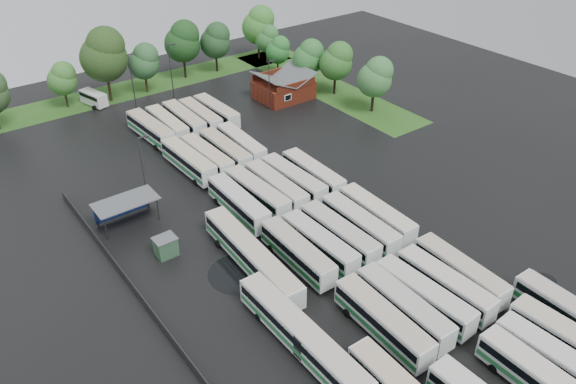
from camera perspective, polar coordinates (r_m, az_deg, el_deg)
ground at (r=69.45m, az=4.65°, el=-6.58°), size 160.00×160.00×0.00m
brick_building at (r=110.43m, az=-0.44°, el=10.42°), size 10.07×8.60×5.39m
wash_shed at (r=76.36m, az=-16.26°, el=-1.11°), size 8.20×4.20×3.58m
utility_hut at (r=70.29m, az=-12.32°, el=-5.43°), size 2.70×2.20×2.62m
grass_strip_north at (r=119.51m, az=-15.60°, el=10.03°), size 80.00×10.00×0.01m
grass_strip_east at (r=116.92m, az=3.57°, el=10.68°), size 10.00×50.00×0.01m
west_fence at (r=65.86m, az=-15.16°, el=-9.79°), size 0.10×50.00×1.20m
bus_r0c2 at (r=58.65m, az=24.21°, el=-16.98°), size 2.63×12.07×3.36m
bus_r0c3 at (r=60.76m, az=25.63°, el=-15.31°), size 3.09×12.14×3.35m
bus_r0c4 at (r=63.03m, az=26.88°, el=-13.58°), size 3.24×12.55×3.46m
bus_r1c0 at (r=59.48m, az=9.59°, el=-12.79°), size 3.12×12.53×3.46m
bus_r1c1 at (r=61.34m, az=11.65°, el=-11.37°), size 3.02×12.35×3.42m
bus_r1c2 at (r=63.05m, az=13.60°, el=-10.23°), size 3.06×12.29×3.39m
bus_r1c3 at (r=65.07m, az=15.65°, el=-9.02°), size 2.80×12.10×3.35m
bus_r1c4 at (r=67.27m, az=17.10°, el=-7.72°), size 3.00×12.07×3.34m
bus_r2c0 at (r=66.95m, az=0.97°, el=-6.15°), size 2.95×12.22×3.38m
bus_r2c1 at (r=68.46m, az=3.22°, el=-5.23°), size 2.74×11.97×3.32m
bus_r2c2 at (r=70.05m, az=5.23°, el=-4.26°), size 2.75×12.34×3.43m
bus_r2c3 at (r=71.87m, az=7.29°, el=-3.30°), size 2.88×12.50×3.47m
bus_r2c4 at (r=73.96m, az=8.96°, el=-2.31°), size 3.01×12.42×3.44m
bus_r3c0 at (r=75.64m, az=-5.06°, el=-1.12°), size 2.94×12.38×3.43m
bus_r3c1 at (r=77.55m, az=-3.17°, el=-0.10°), size 3.01×12.31×3.40m
bus_r3c2 at (r=78.73m, az=-1.23°, el=0.50°), size 2.71×12.25×3.41m
bus_r3c3 at (r=80.37m, az=0.52°, el=1.25°), size 2.94×12.38×3.43m
bus_r3c4 at (r=81.96m, az=2.57°, el=1.86°), size 2.80×12.09×3.35m
bus_r4c0 at (r=86.37m, az=-10.06°, el=3.13°), size 2.99×12.47×3.45m
bus_r4c1 at (r=87.21m, az=-8.26°, el=3.58°), size 2.84×12.10×3.35m
bus_r4c2 at (r=88.60m, az=-6.40°, el=4.22°), size 2.69×12.09×3.36m
bus_r4c3 at (r=90.25m, az=-4.79°, el=4.87°), size 3.07×12.01×3.31m
bus_r5c0 at (r=97.36m, az=-13.79°, el=6.23°), size 3.25×12.46×3.44m
bus_r5c1 at (r=98.60m, az=-12.18°, el=6.75°), size 2.61×11.84×3.29m
bus_r5c2 at (r=99.67m, az=-10.50°, el=7.26°), size 2.84×12.13×3.36m
bus_r5c3 at (r=100.55m, az=-8.89°, el=7.63°), size 2.67×11.82×3.28m
bus_r5c4 at (r=101.92m, az=-7.29°, el=8.12°), size 2.76×11.84×3.28m
artic_bus_west_b at (r=66.44m, az=-3.71°, el=-6.52°), size 3.54×18.74×3.46m
artic_bus_west_c at (r=57.24m, az=1.44°, el=-14.48°), size 2.66×18.51×3.43m
minibus at (r=113.73m, az=-19.15°, el=9.04°), size 3.65×6.34×2.61m
tree_north_1 at (r=112.97m, az=-21.92°, el=10.67°), size 5.35×5.35×8.87m
tree_north_2 at (r=111.94m, az=-18.16°, el=13.18°), size 8.69×8.69×14.40m
tree_north_3 at (r=115.01m, az=-14.40°, el=12.77°), size 6.04×6.04×10.00m
tree_north_4 at (r=120.53m, az=-10.61°, el=14.84°), size 7.34×7.34×12.16m
tree_north_5 at (r=123.29m, az=-7.33°, el=15.06°), size 6.44×6.44×10.67m
tree_north_6 at (r=130.07m, az=-2.95°, el=16.61°), size 7.25×7.25×12.01m
tree_east_0 at (r=104.21m, az=8.94°, el=11.50°), size 6.31×6.31×10.46m
tree_east_1 at (r=111.09m, az=5.00°, el=13.15°), size 6.35×6.35×10.53m
tree_east_2 at (r=113.89m, az=2.14°, el=13.57°), size 6.04×6.04×10.01m
tree_east_3 at (r=121.34m, az=-0.97°, el=14.25°), size 4.99×4.99×8.26m
tree_east_4 at (r=128.15m, az=-2.10°, el=15.34°), size 5.16×5.16×8.54m
lamp_post_ne at (r=104.14m, az=-1.87°, el=11.12°), size 1.45×0.28×9.42m
lamp_post_nw at (r=77.58m, az=-14.48°, el=2.49°), size 1.62×0.32×10.53m
lamp_post_back_w at (r=107.45m, az=-15.52°, el=11.08°), size 1.65×0.32×10.73m
lamp_post_back_e at (r=111.37m, az=-11.78°, el=12.30°), size 1.63×0.32×10.58m
puddle_1 at (r=65.71m, az=25.12°, el=-13.14°), size 4.38×4.38×0.01m
puddle_2 at (r=67.12m, az=-4.99°, el=-8.25°), size 7.43×7.43×0.01m
puddle_3 at (r=71.54m, az=8.27°, el=-5.50°), size 4.28×4.28×0.01m
puddle_4 at (r=72.42m, az=24.63°, el=-8.16°), size 2.76×2.76×0.01m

